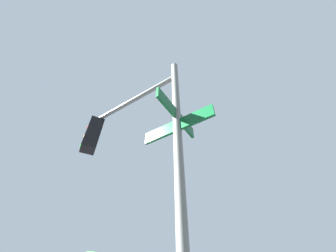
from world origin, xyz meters
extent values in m
cylinder|color=slate|center=(-6.87, -7.04, 2.50)|extent=(0.12, 0.12, 5.01)
cylinder|color=slate|center=(-5.99, -6.50, 4.61)|extent=(1.80, 1.15, 0.09)
cube|color=black|center=(-5.11, -5.97, 4.16)|extent=(0.28, 0.28, 0.80)
sphere|color=red|center=(-4.99, -5.89, 4.41)|extent=(0.18, 0.18, 0.18)
sphere|color=orange|center=(-4.99, -5.89, 4.16)|extent=(0.18, 0.18, 0.18)
sphere|color=green|center=(-4.99, -5.89, 3.91)|extent=(0.18, 0.18, 0.18)
cube|color=#0F5128|center=(-6.87, -7.04, 3.37)|extent=(0.96, 0.61, 0.20)
cube|color=#0F5128|center=(-6.87, -7.04, 3.59)|extent=(0.56, 0.87, 0.20)
camera|label=1|loc=(-8.56, -6.08, 1.54)|focal=20.36mm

